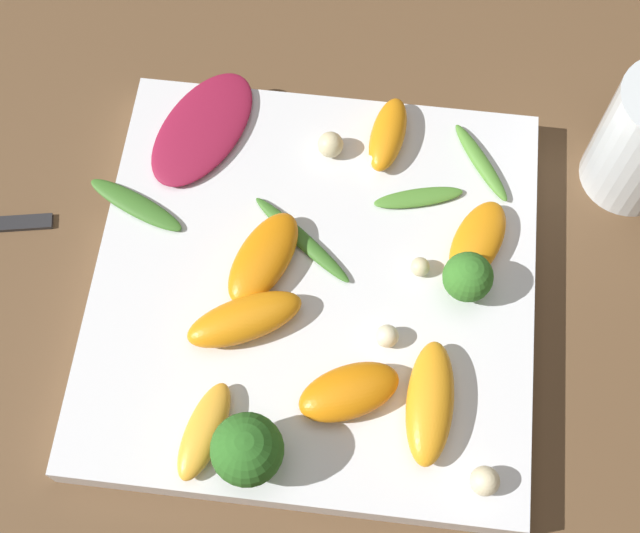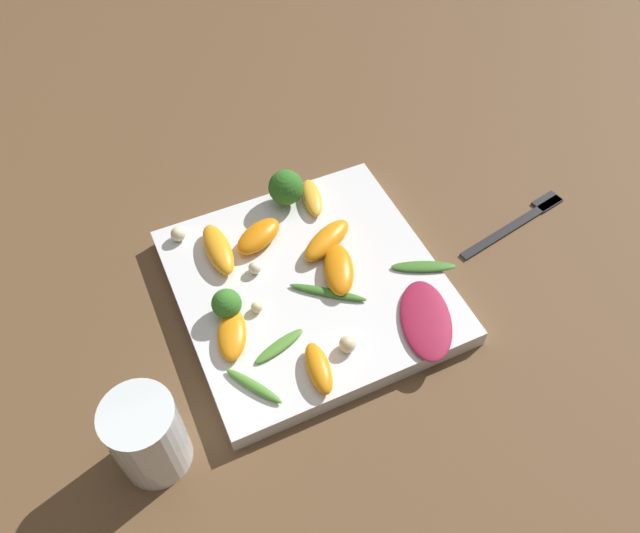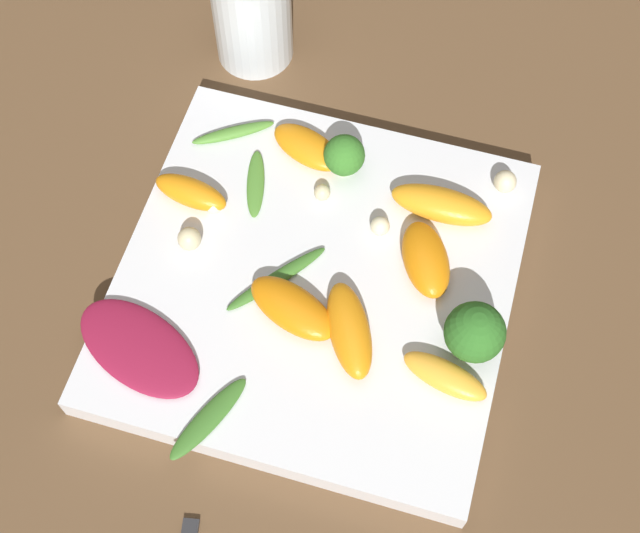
{
  "view_description": "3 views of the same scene",
  "coord_description": "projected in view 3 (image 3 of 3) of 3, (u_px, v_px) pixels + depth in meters",
  "views": [
    {
      "loc": [
        0.22,
        0.03,
        0.56
      ],
      "look_at": [
        -0.01,
        0.0,
        0.03
      ],
      "focal_mm": 50.0,
      "sensor_mm": 36.0,
      "label": 1
    },
    {
      "loc": [
        -0.38,
        0.16,
        0.59
      ],
      "look_at": [
        -0.0,
        -0.01,
        0.05
      ],
      "focal_mm": 35.0,
      "sensor_mm": 36.0,
      "label": 2
    },
    {
      "loc": [
        0.08,
        -0.28,
        0.61
      ],
      "look_at": [
        0.0,
        0.0,
        0.03
      ],
      "focal_mm": 50.0,
      "sensor_mm": 36.0,
      "label": 3
    }
  ],
  "objects": [
    {
      "name": "orange_segment_0",
      "position": [
        308.0,
        147.0,
        0.7
      ],
      "size": [
        0.07,
        0.05,
        0.02
      ],
      "color": "orange",
      "rests_on": "plate"
    },
    {
      "name": "broccoli_floret_0",
      "position": [
        475.0,
        332.0,
        0.61
      ],
      "size": [
        0.04,
        0.04,
        0.05
      ],
      "color": "#7A9E51",
      "rests_on": "plate"
    },
    {
      "name": "macadamia_nut_1",
      "position": [
        322.0,
        192.0,
        0.68
      ],
      "size": [
        0.01,
        0.01,
        0.01
      ],
      "color": "beige",
      "rests_on": "plate"
    },
    {
      "name": "orange_segment_4",
      "position": [
        191.0,
        192.0,
        0.68
      ],
      "size": [
        0.06,
        0.03,
        0.02
      ],
      "color": "orange",
      "rests_on": "plate"
    },
    {
      "name": "macadamia_nut_2",
      "position": [
        505.0,
        181.0,
        0.68
      ],
      "size": [
        0.02,
        0.02,
        0.02
      ],
      "color": "beige",
      "rests_on": "plate"
    },
    {
      "name": "broccoli_floret_1",
      "position": [
        344.0,
        156.0,
        0.68
      ],
      "size": [
        0.03,
        0.03,
        0.04
      ],
      "color": "#7A9E51",
      "rests_on": "plate"
    },
    {
      "name": "arugula_sprig_2",
      "position": [
        233.0,
        133.0,
        0.71
      ],
      "size": [
        0.06,
        0.05,
        0.01
      ],
      "color": "#518E33",
      "rests_on": "plate"
    },
    {
      "name": "arugula_sprig_0",
      "position": [
        256.0,
        184.0,
        0.69
      ],
      "size": [
        0.03,
        0.06,
        0.01
      ],
      "color": "#518E33",
      "rests_on": "plate"
    },
    {
      "name": "orange_segment_5",
      "position": [
        445.0,
        376.0,
        0.61
      ],
      "size": [
        0.07,
        0.04,
        0.01
      ],
      "color": "#FCAD33",
      "rests_on": "plate"
    },
    {
      "name": "macadamia_nut_3",
      "position": [
        214.0,
        205.0,
        0.68
      ],
      "size": [
        0.01,
        0.01,
        0.01
      ],
      "color": "beige",
      "rests_on": "plate"
    },
    {
      "name": "drinking_glass",
      "position": [
        252.0,
        12.0,
        0.74
      ],
      "size": [
        0.07,
        0.07,
        0.1
      ],
      "color": "white",
      "rests_on": "ground_plane"
    },
    {
      "name": "macadamia_nut_4",
      "position": [
        380.0,
        226.0,
        0.67
      ],
      "size": [
        0.01,
        0.01,
        0.01
      ],
      "color": "beige",
      "rests_on": "plate"
    },
    {
      "name": "macadamia_nut_0",
      "position": [
        188.0,
        241.0,
        0.66
      ],
      "size": [
        0.02,
        0.02,
        0.02
      ],
      "color": "beige",
      "rests_on": "plate"
    },
    {
      "name": "orange_segment_3",
      "position": [
        293.0,
        308.0,
        0.63
      ],
      "size": [
        0.08,
        0.06,
        0.02
      ],
      "color": "orange",
      "rests_on": "plate"
    },
    {
      "name": "plate",
      "position": [
        316.0,
        284.0,
        0.67
      ],
      "size": [
        0.29,
        0.29,
        0.02
      ],
      "color": "white",
      "rests_on": "ground_plane"
    },
    {
      "name": "ground_plane",
      "position": [
        316.0,
        290.0,
        0.68
      ],
      "size": [
        2.4,
        2.4,
        0.0
      ],
      "primitive_type": "plane",
      "color": "brown"
    },
    {
      "name": "orange_segment_2",
      "position": [
        441.0,
        205.0,
        0.67
      ],
      "size": [
        0.08,
        0.03,
        0.02
      ],
      "color": "orange",
      "rests_on": "plate"
    },
    {
      "name": "arugula_sprig_1",
      "position": [
        209.0,
        419.0,
        0.6
      ],
      "size": [
        0.04,
        0.07,
        0.01
      ],
      "color": "#3D7528",
      "rests_on": "plate"
    },
    {
      "name": "arugula_sprig_3",
      "position": [
        277.0,
        279.0,
        0.65
      ],
      "size": [
        0.06,
        0.08,
        0.01
      ],
      "color": "#3D7528",
      "rests_on": "plate"
    },
    {
      "name": "orange_segment_1",
      "position": [
        349.0,
        330.0,
        0.63
      ],
      "size": [
        0.06,
        0.08,
        0.02
      ],
      "color": "orange",
      "rests_on": "plate"
    },
    {
      "name": "radicchio_leaf_0",
      "position": [
        139.0,
        348.0,
        0.63
      ],
      "size": [
        0.11,
        0.09,
        0.01
      ],
      "color": "maroon",
      "rests_on": "plate"
    },
    {
      "name": "orange_segment_6",
      "position": [
        426.0,
        259.0,
        0.65
      ],
      "size": [
        0.06,
        0.07,
        0.02
      ],
      "color": "orange",
      "rests_on": "plate"
    }
  ]
}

